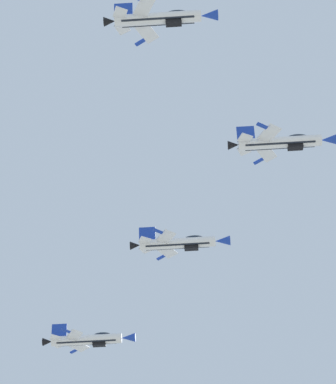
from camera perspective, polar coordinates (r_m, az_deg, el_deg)
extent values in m
cylinder|color=white|center=(114.11, 8.21, 3.62)|extent=(12.12, 3.41, 1.70)
cube|color=black|center=(113.86, 8.23, 3.42)|extent=(10.18, 2.86, 1.14)
cone|color=#1938A8|center=(115.18, 11.74, 3.78)|extent=(2.60, 1.89, 1.56)
cone|color=black|center=(113.51, 4.82, 3.45)|extent=(1.78, 1.58, 1.36)
ellipsoid|color=#192333|center=(114.80, 9.48, 3.95)|extent=(3.39, 1.97, 1.53)
cube|color=black|center=(113.96, 9.33, 3.33)|extent=(2.38, 1.68, 1.31)
cube|color=white|center=(116.06, 7.27, 2.84)|extent=(3.66, 4.02, 2.52)
cube|color=#1938A8|center=(117.73, 6.67, 2.27)|extent=(1.64, 1.43, 0.51)
cube|color=white|center=(111.70, 7.43, 4.27)|extent=(3.00, 4.02, 2.52)
cube|color=#1938A8|center=(109.85, 6.92, 4.85)|extent=(1.70, 1.10, 0.51)
cube|color=white|center=(114.90, 5.62, 3.08)|extent=(2.43, 2.51, 1.37)
cube|color=white|center=(112.34, 5.68, 3.92)|extent=(2.10, 2.26, 1.37)
cube|color=#1938A8|center=(114.63, 5.72, 4.26)|extent=(2.81, 1.98, 2.27)
cylinder|color=white|center=(123.27, 0.70, -3.78)|extent=(12.12, 3.41, 1.70)
cube|color=black|center=(123.07, 0.71, -3.98)|extent=(10.18, 2.86, 1.13)
cone|color=#1938A8|center=(123.35, 4.03, -3.60)|extent=(2.60, 1.89, 1.56)
cone|color=black|center=(123.58, -2.43, -3.94)|extent=(1.78, 1.58, 1.36)
ellipsoid|color=#192333|center=(123.54, 1.92, -3.45)|extent=(3.39, 1.97, 1.53)
cube|color=black|center=(122.90, 1.73, -4.06)|extent=(2.38, 1.68, 1.31)
cube|color=white|center=(125.63, -0.03, -4.38)|extent=(3.67, 4.03, 2.49)
cube|color=#1938A8|center=(127.56, -0.48, -4.81)|extent=(1.64, 1.43, 0.51)
cube|color=white|center=(120.94, -0.16, -3.32)|extent=(3.00, 4.04, 2.49)
cube|color=#1938A8|center=(119.12, -0.75, -2.89)|extent=(1.70, 1.10, 0.51)
cube|color=white|center=(124.84, -1.61, -4.21)|extent=(2.44, 2.52, 1.35)
cube|color=white|center=(122.11, -1.72, -3.59)|extent=(2.11, 2.27, 1.35)
cube|color=#1938A8|center=(124.26, -1.54, -3.15)|extent=(2.80, 1.97, 2.27)
cylinder|color=white|center=(110.36, -0.75, 12.62)|extent=(12.12, 3.41, 1.70)
cube|color=black|center=(110.06, -0.74, 12.43)|extent=(10.18, 2.85, 1.16)
cone|color=#1938A8|center=(110.40, 3.05, 12.82)|extent=(2.60, 1.89, 1.56)
cone|color=black|center=(110.75, -4.32, 12.37)|extent=(1.78, 1.58, 1.36)
ellipsoid|color=#192333|center=(110.75, 0.64, 12.94)|extent=(3.39, 1.98, 1.53)
cube|color=black|center=(109.79, 0.42, 12.37)|extent=(2.38, 1.69, 1.32)
cube|color=white|center=(112.34, -1.55, 11.65)|extent=(3.64, 3.99, 2.57)
cube|color=#1938A8|center=(113.99, -2.05, 10.93)|extent=(1.64, 1.43, 0.52)
cube|color=white|center=(108.42, -1.76, 13.43)|extent=(2.99, 3.99, 2.57)
cube|color=white|center=(111.77, -3.37, 11.93)|extent=(2.42, 2.49, 1.39)
cube|color=white|center=(109.48, -3.53, 12.96)|extent=(2.10, 2.24, 1.39)
cube|color=#1938A8|center=(111.80, -3.30, 13.15)|extent=(2.81, 2.01, 2.25)
cylinder|color=white|center=(135.41, -5.99, -10.74)|extent=(12.12, 3.41, 1.70)
cube|color=black|center=(135.24, -5.99, -10.92)|extent=(10.18, 2.88, 1.10)
cone|color=#1938A8|center=(134.61, -2.92, -10.63)|extent=(2.60, 1.89, 1.56)
cone|color=black|center=(136.52, -8.85, -10.81)|extent=(1.78, 1.58, 1.36)
ellipsoid|color=#192333|center=(135.31, -4.86, -10.45)|extent=(3.38, 1.96, 1.51)
cube|color=black|center=(134.84, -5.07, -11.03)|extent=(2.38, 1.68, 1.29)
cube|color=white|center=(138.04, -6.55, -11.19)|extent=(3.71, 4.09, 2.37)
cube|color=#1938A8|center=(140.14, -6.89, -11.51)|extent=(1.64, 1.43, 0.50)
cube|color=white|center=(133.24, -6.89, -10.38)|extent=(3.03, 4.11, 2.37)
cube|color=#1938A8|center=(131.50, -7.52, -10.06)|extent=(1.71, 1.11, 0.50)
cube|color=white|center=(137.61, -8.04, -11.03)|extent=(2.46, 2.55, 1.29)
cube|color=white|center=(134.82, -8.26, -10.56)|extent=(2.12, 2.31, 1.29)
cube|color=#1938A8|center=(136.83, -7.99, -10.09)|extent=(2.79, 1.89, 2.32)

